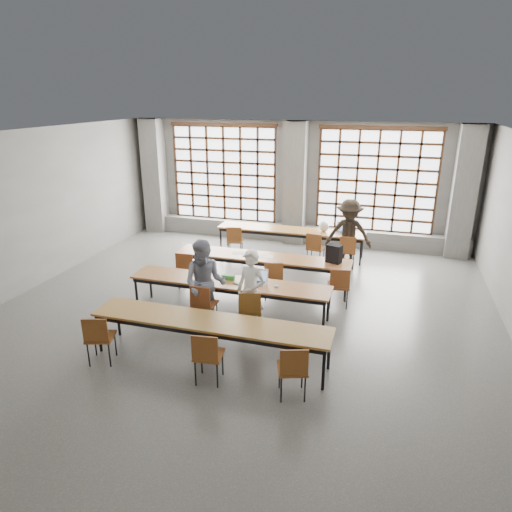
{
  "coord_description": "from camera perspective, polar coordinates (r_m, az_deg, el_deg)",
  "views": [
    {
      "loc": [
        2.63,
        -7.62,
        4.2
      ],
      "look_at": [
        0.25,
        0.4,
        1.22
      ],
      "focal_mm": 32.0,
      "sensor_mm": 36.0,
      "label": 1
    }
  ],
  "objects": [
    {
      "name": "chair_mid_centre",
      "position": [
        9.73,
        2.18,
        -2.51
      ],
      "size": [
        0.52,
        0.52,
        0.88
      ],
      "color": "brown",
      "rests_on": "floor"
    },
    {
      "name": "plastic_bag",
      "position": [
        12.28,
        8.5,
        3.69
      ],
      "size": [
        0.28,
        0.24,
        0.29
      ],
      "primitive_type": "ellipsoid",
      "rotation": [
        0.0,
        0.0,
        -0.11
      ],
      "color": "silver",
      "rests_on": "desk_row_a"
    },
    {
      "name": "student_back",
      "position": [
        11.68,
        11.5,
        2.71
      ],
      "size": [
        1.18,
        0.72,
        1.76
      ],
      "primitive_type": "imported",
      "rotation": [
        0.0,
        0.0,
        0.06
      ],
      "color": "black",
      "rests_on": "floor"
    },
    {
      "name": "paper_sheet_b",
      "position": [
        10.36,
        -0.87,
        0.07
      ],
      "size": [
        0.33,
        0.25,
        0.0
      ],
      "primitive_type": "cube",
      "rotation": [
        0.0,
        0.0,
        0.15
      ],
      "color": "white",
      "rests_on": "desk_row_b"
    },
    {
      "name": "chair_mid_right",
      "position": [
        9.51,
        10.35,
        -3.37
      ],
      "size": [
        0.49,
        0.49,
        0.88
      ],
      "color": "brown",
      "rests_on": "floor"
    },
    {
      "name": "floor",
      "position": [
        9.09,
        -2.27,
        -7.91
      ],
      "size": [
        11.0,
        11.0,
        0.0
      ],
      "primitive_type": "plane",
      "color": "#51514E",
      "rests_on": "ground"
    },
    {
      "name": "desk_row_a",
      "position": [
        12.44,
        4.32,
        3.06
      ],
      "size": [
        4.0,
        0.7,
        0.73
      ],
      "color": "brown",
      "rests_on": "floor"
    },
    {
      "name": "desk_row_c",
      "position": [
        9.0,
        -3.35,
        -3.55
      ],
      "size": [
        4.0,
        0.7,
        0.73
      ],
      "color": "brown",
      "rests_on": "floor"
    },
    {
      "name": "window_right",
      "position": [
        13.25,
        14.8,
        8.99
      ],
      "size": [
        3.32,
        0.12,
        3.0
      ],
      "color": "white",
      "rests_on": "wall_back"
    },
    {
      "name": "chair_back_left",
      "position": [
        12.25,
        -2.67,
        2.21
      ],
      "size": [
        0.5,
        0.5,
        0.88
      ],
      "color": "brown",
      "rests_on": "floor"
    },
    {
      "name": "chair_back_mid",
      "position": [
        11.75,
        7.39,
        1.29
      ],
      "size": [
        0.48,
        0.49,
        0.88
      ],
      "color": "brown",
      "rests_on": "floor"
    },
    {
      "name": "chair_front_left",
      "position": [
        8.62,
        -6.65,
        -5.67
      ],
      "size": [
        0.43,
        0.43,
        0.88
      ],
      "color": "brown",
      "rests_on": "floor"
    },
    {
      "name": "mouse",
      "position": [
        8.69,
        2.51,
        -3.79
      ],
      "size": [
        0.11,
        0.09,
        0.04
      ],
      "primitive_type": "ellipsoid",
      "rotation": [
        0.0,
        0.0,
        0.33
      ],
      "color": "silver",
      "rests_on": "desk_row_c"
    },
    {
      "name": "column_right",
      "position": [
        13.2,
        24.55,
        7.17
      ],
      "size": [
        0.6,
        0.55,
        3.5
      ],
      "primitive_type": "cube",
      "color": "#5D5D5A",
      "rests_on": "floor"
    },
    {
      "name": "wall_left",
      "position": [
        11.06,
        -27.85,
        4.54
      ],
      "size": [
        0.0,
        11.0,
        11.0
      ],
      "primitive_type": "plane",
      "rotation": [
        1.57,
        0.0,
        1.57
      ],
      "color": "#5D5D5B",
      "rests_on": "floor"
    },
    {
      "name": "paper_sheet_a",
      "position": [
        10.54,
        -2.27,
        0.4
      ],
      "size": [
        0.34,
        0.28,
        0.0
      ],
      "primitive_type": "cube",
      "rotation": [
        0.0,
        0.0,
        0.24
      ],
      "color": "white",
      "rests_on": "desk_row_b"
    },
    {
      "name": "desk_row_d",
      "position": [
        7.54,
        -5.82,
        -8.46
      ],
      "size": [
        4.0,
        0.7,
        0.73
      ],
      "color": "brown",
      "rests_on": "floor"
    },
    {
      "name": "student_male",
      "position": [
        8.33,
        -0.64,
        -4.49
      ],
      "size": [
        0.67,
        0.54,
        1.59
      ],
      "primitive_type": "imported",
      "rotation": [
        0.0,
        0.0,
        -0.3
      ],
      "color": "white",
      "rests_on": "floor"
    },
    {
      "name": "backpack",
      "position": [
        10.02,
        9.72,
        0.29
      ],
      "size": [
        0.37,
        0.3,
        0.4
      ],
      "primitive_type": "cube",
      "rotation": [
        0.0,
        0.0,
        -0.34
      ],
      "color": "black",
      "rests_on": "desk_row_b"
    },
    {
      "name": "chair_near_mid",
      "position": [
        7.03,
        -6.13,
        -11.92
      ],
      "size": [
        0.47,
        0.47,
        0.88
      ],
      "color": "brown",
      "rests_on": "floor"
    },
    {
      "name": "wall_back",
      "position": [
        13.6,
        5.16,
        9.17
      ],
      "size": [
        10.0,
        0.0,
        10.0
      ],
      "primitive_type": "plane",
      "rotation": [
        1.57,
        0.0,
        0.0
      ],
      "color": "#5D5D5B",
      "rests_on": "floor"
    },
    {
      "name": "student_female",
      "position": [
        8.6,
        -6.39,
        -3.45
      ],
      "size": [
        0.91,
        0.75,
        1.69
      ],
      "primitive_type": "imported",
      "rotation": [
        0.0,
        0.0,
        0.15
      ],
      "color": "#182249",
      "rests_on": "floor"
    },
    {
      "name": "laptop_back",
      "position": [
        12.3,
        10.68,
        3.2
      ],
      "size": [
        0.43,
        0.39,
        0.26
      ],
      "color": "#A9A9AD",
      "rests_on": "desk_row_a"
    },
    {
      "name": "laptop_front",
      "position": [
        8.88,
        0.23,
        -2.94
      ],
      "size": [
        0.37,
        0.32,
        0.26
      ],
      "color": "#ADAEB2",
      "rests_on": "desk_row_c"
    },
    {
      "name": "desk_row_b",
      "position": [
        10.35,
        0.8,
        -0.35
      ],
      "size": [
        4.0,
        0.7,
        0.73
      ],
      "color": "brown",
      "rests_on": "floor"
    },
    {
      "name": "chair_front_right",
      "position": [
        8.33,
        -0.75,
        -6.47
      ],
      "size": [
        0.51,
        0.52,
        0.88
      ],
      "color": "brown",
      "rests_on": "floor"
    },
    {
      "name": "red_pouch",
      "position": [
        7.96,
        -18.89,
        -9.24
      ],
      "size": [
        0.21,
        0.11,
        0.06
      ],
      "primitive_type": "cube",
      "rotation": [
        0.0,
        0.0,
        0.14
      ],
      "color": "#A81714",
      "rests_on": "chair_near_left"
    },
    {
      "name": "sill_ledge",
      "position": [
        13.76,
        4.81,
        2.88
      ],
      "size": [
        9.8,
        0.35,
        0.5
      ],
      "primitive_type": "cube",
      "color": "#5D5D5A",
      "rests_on": "floor"
    },
    {
      "name": "wall_front",
      "position": [
        4.17,
        -29.18,
        -19.21
      ],
      "size": [
        10.0,
        0.0,
        10.0
      ],
      "primitive_type": "plane",
      "rotation": [
        -1.57,
        0.0,
        0.0
      ],
      "color": "#5D5D5B",
      "rests_on": "floor"
    },
    {
      "name": "phone",
      "position": [
        8.82,
        -2.48,
        -3.49
      ],
      "size": [
        0.14,
        0.09,
        0.01
      ],
      "primitive_type": "cube",
      "rotation": [
        0.0,
        0.0,
        -0.24
      ],
      "color": "black",
      "rests_on": "desk_row_c"
    },
    {
      "name": "chair_mid_left",
      "position": [
        10.37,
        -8.68,
        -1.29
      ],
      "size": [
        0.44,
        0.44,
        0.88
      ],
      "color": "brown",
      "rests_on": "floor"
    },
    {
      "name": "green_box",
      "position": [
        9.04,
        -3.5,
        -2.68
      ],
      "size": [
        0.26,
        0.11,
        0.09
      ],
      "primitive_type": "cube",
      "rotation": [
        0.0,
        0.0,
        0.06
      ],
      "color": "#297F32",
      "rests_on": "desk_row_c"
    },
    {
      "name": "chair_near_right",
      "position": [
        6.7,
        4.65,
        -13.62
      ],
      "size": [
        0.53,
        0.53,
        0.88
      ],
      "color": "brown",
      "rests_on": "floor"
    },
    {
      "name": "paper_sheet_c",
      "position": [
        10.3,
        1.34,
        -0.06
      ],
      "size": [
        0.32,
        0.24,
        0.0
      ],
      "primitive_type": "cube",
      "rotation": [
        0.0,
        0.0,
        0.1
      ],
      "color": "white",
      "rests_on": "desk_row_b"
    },
    {
      "name": "chair_near_left",
      "position": [
        7.87,
        -19.09,
        -9.28
      ],
      "size": [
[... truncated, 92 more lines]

